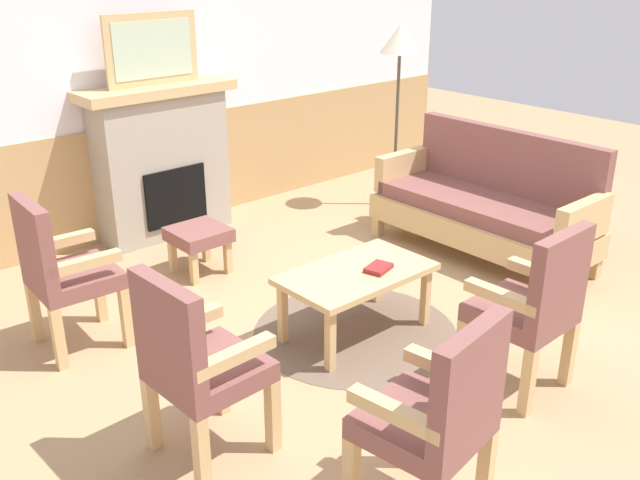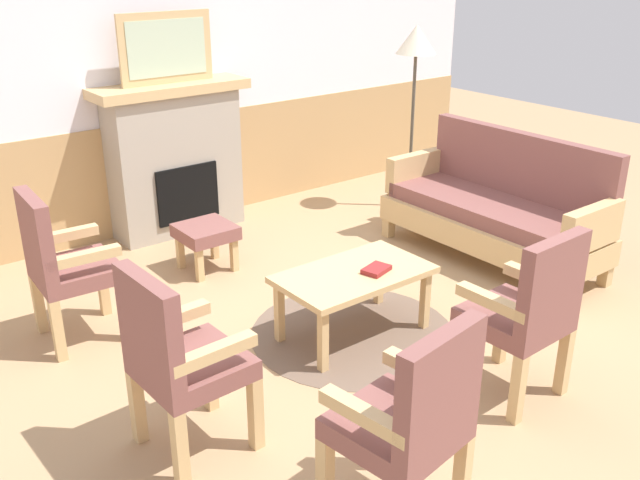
% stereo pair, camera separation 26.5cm
% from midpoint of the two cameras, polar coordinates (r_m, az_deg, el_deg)
% --- Properties ---
extents(ground_plane, '(14.00, 14.00, 0.00)m').
position_cam_midpoint_polar(ground_plane, '(4.60, 1.25, -7.61)').
color(ground_plane, tan).
extents(wall_back, '(7.20, 0.14, 2.70)m').
position_cam_midpoint_polar(wall_back, '(6.22, -15.50, 12.49)').
color(wall_back, white).
rests_on(wall_back, ground_plane).
extents(fireplace, '(1.30, 0.44, 1.28)m').
position_cam_midpoint_polar(fireplace, '(6.15, -13.80, 6.22)').
color(fireplace, '#A39989').
rests_on(fireplace, ground_plane).
extents(framed_picture, '(0.80, 0.04, 0.56)m').
position_cam_midpoint_polar(framed_picture, '(5.97, -14.63, 14.60)').
color(framed_picture, tan).
rests_on(framed_picture, fireplace).
extents(couch, '(0.70, 1.80, 0.98)m').
position_cam_midpoint_polar(couch, '(5.76, 11.91, 2.61)').
color(couch, tan).
rests_on(couch, ground_plane).
extents(coffee_table, '(0.96, 0.56, 0.44)m').
position_cam_midpoint_polar(coffee_table, '(4.45, 1.23, -3.13)').
color(coffee_table, tan).
rests_on(coffee_table, ground_plane).
extents(round_rug, '(1.32, 1.32, 0.01)m').
position_cam_midpoint_polar(round_rug, '(4.63, 1.19, -7.41)').
color(round_rug, brown).
rests_on(round_rug, ground_plane).
extents(book_on_table, '(0.20, 0.17, 0.03)m').
position_cam_midpoint_polar(book_on_table, '(4.43, 3.02, -2.28)').
color(book_on_table, maroon).
rests_on(book_on_table, coffee_table).
extents(footstool, '(0.40, 0.40, 0.36)m').
position_cam_midpoint_polar(footstool, '(5.43, -11.09, 0.18)').
color(footstool, tan).
rests_on(footstool, ground_plane).
extents(armchair_near_fireplace, '(0.50, 0.50, 0.98)m').
position_cam_midpoint_polar(armchair_near_fireplace, '(3.40, -12.23, -9.42)').
color(armchair_near_fireplace, tan).
rests_on(armchair_near_fireplace, ground_plane).
extents(armchair_by_window_left, '(0.51, 0.51, 0.98)m').
position_cam_midpoint_polar(armchair_by_window_left, '(4.55, -21.66, -2.10)').
color(armchair_by_window_left, tan).
rests_on(armchair_by_window_left, ground_plane).
extents(armchair_front_left, '(0.49, 0.49, 0.98)m').
position_cam_midpoint_polar(armchair_front_left, '(3.96, 14.96, -4.92)').
color(armchair_front_left, tan).
rests_on(armchair_front_left, ground_plane).
extents(armchair_front_center, '(0.54, 0.54, 0.98)m').
position_cam_midpoint_polar(armchair_front_center, '(3.01, 6.93, -13.69)').
color(armchair_front_center, tan).
rests_on(armchair_front_center, ground_plane).
extents(floor_lamp_by_couch, '(0.36, 0.36, 1.68)m').
position_cam_midpoint_polar(floor_lamp_by_couch, '(6.56, 5.23, 14.90)').
color(floor_lamp_by_couch, '#332D28').
rests_on(floor_lamp_by_couch, ground_plane).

